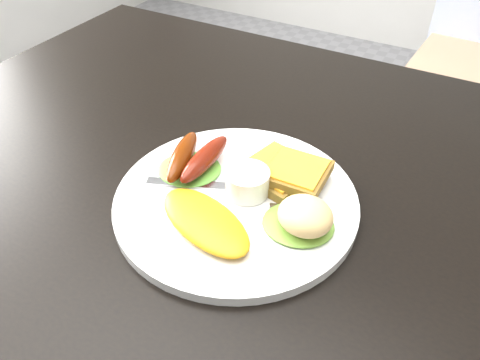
% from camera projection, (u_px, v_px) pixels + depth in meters
% --- Properties ---
extents(dining_table, '(1.20, 0.80, 0.04)m').
position_uv_depth(dining_table, '(278.00, 188.00, 0.63)').
color(dining_table, black).
rests_on(dining_table, ground).
extents(plate, '(0.30, 0.30, 0.01)m').
position_uv_depth(plate, '(236.00, 201.00, 0.57)').
color(plate, white).
rests_on(plate, dining_table).
extents(lettuce_left, '(0.11, 0.10, 0.01)m').
position_uv_depth(lettuce_left, '(189.00, 169.00, 0.61)').
color(lettuce_left, '#388F1F').
rests_on(lettuce_left, plate).
extents(lettuce_right, '(0.10, 0.09, 0.01)m').
position_uv_depth(lettuce_right, '(298.00, 224.00, 0.53)').
color(lettuce_right, '#508A1F').
rests_on(lettuce_right, plate).
extents(omelette, '(0.15, 0.11, 0.02)m').
position_uv_depth(omelette, '(205.00, 221.00, 0.52)').
color(omelette, orange).
rests_on(omelette, plate).
extents(sausage_a, '(0.06, 0.11, 0.03)m').
position_uv_depth(sausage_a, '(182.00, 156.00, 0.60)').
color(sausage_a, '#5F2402').
rests_on(sausage_a, lettuce_left).
extents(sausage_b, '(0.03, 0.11, 0.03)m').
position_uv_depth(sausage_b, '(205.00, 158.00, 0.60)').
color(sausage_b, '#691D05').
rests_on(sausage_b, lettuce_left).
extents(ramekin, '(0.07, 0.07, 0.03)m').
position_uv_depth(ramekin, '(247.00, 182.00, 0.56)').
color(ramekin, white).
rests_on(ramekin, plate).
extents(toast_a, '(0.10, 0.10, 0.01)m').
position_uv_depth(toast_a, '(278.00, 172.00, 0.60)').
color(toast_a, olive).
rests_on(toast_a, plate).
extents(toast_b, '(0.07, 0.07, 0.01)m').
position_uv_depth(toast_b, '(297.00, 173.00, 0.58)').
color(toast_b, brown).
rests_on(toast_b, toast_a).
extents(potato_salad, '(0.08, 0.08, 0.03)m').
position_uv_depth(potato_salad, '(305.00, 216.00, 0.51)').
color(potato_salad, beige).
rests_on(potato_salad, lettuce_right).
extents(fork, '(0.16, 0.07, 0.00)m').
position_uv_depth(fork, '(211.00, 186.00, 0.58)').
color(fork, '#ADAFB7').
rests_on(fork, plate).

